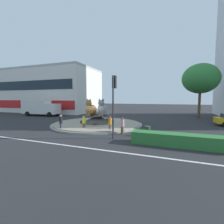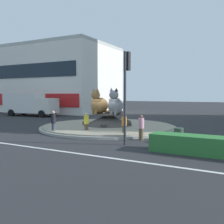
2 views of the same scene
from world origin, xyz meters
name	(u,v)px [view 1 (image 1 of 2)]	position (x,y,z in m)	size (l,w,h in m)	color
ground_plane	(97,125)	(0.00, 0.00, 0.00)	(160.00, 160.00, 0.00)	#28282B
lane_centreline	(46,143)	(0.00, -8.89, 0.00)	(112.00, 0.20, 0.01)	silver
roundabout_island	(97,122)	(0.00, 0.00, 0.35)	(11.51, 11.51, 1.24)	gray
cat_statue_tabby	(91,109)	(-0.77, -0.27, 2.04)	(1.67, 2.27, 2.18)	#9E703D
cat_statue_grey	(102,109)	(0.79, -0.19, 2.05)	(1.59, 2.35, 2.20)	gray
traffic_light_mast	(114,95)	(4.45, -5.76, 3.69)	(0.35, 0.46, 5.31)	#2D2D33
shophouse_block	(52,91)	(-20.86, 15.01, 5.40)	(23.63, 13.33, 10.80)	silver
clipped_hedge_strip	(180,140)	(9.67, -6.16, 0.45)	(6.91, 1.20, 0.90)	#2D7033
broadleaf_tree_behind_island	(201,79)	(13.46, 13.25, 6.85)	(6.07, 6.07, 9.44)	brown
pedestrian_pink_shirt	(122,125)	(4.65, -3.95, 0.84)	(0.37, 0.37, 1.61)	brown
pedestrian_orange_shirt	(110,123)	(3.07, -3.17, 0.83)	(0.35, 0.35, 1.57)	brown
pedestrian_black_shirt	(61,122)	(-1.85, -4.81, 0.91)	(0.33, 0.33, 1.71)	#33384C
pedestrian_yellow_shirt	(84,122)	(0.11, -3.45, 0.81)	(0.37, 0.37, 1.56)	brown
delivery_box_truck	(40,108)	(-15.22, 5.54, 1.63)	(7.64, 3.32, 3.02)	silver
litter_bin	(147,131)	(6.99, -3.75, 0.45)	(0.56, 0.56, 0.90)	#2D4233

